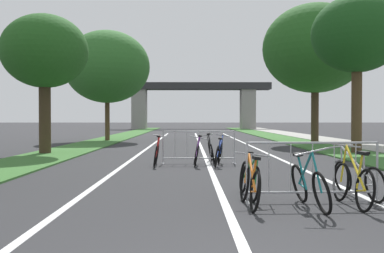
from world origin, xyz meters
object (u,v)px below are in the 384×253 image
(crowd_barrier_second, at_px, (199,147))
(bicycle_black_1, at_px, (211,151))
(bicycle_blue_5, at_px, (219,154))
(bicycle_teal_8, at_px, (309,186))
(tree_left_maple_mid, at_px, (45,52))
(tree_right_pine_far, at_px, (357,35))
(bicycle_purple_2, at_px, (197,153))
(bicycle_green_0, at_px, (249,178))
(bicycle_yellow_9, at_px, (352,183))
(bicycle_silver_7, at_px, (358,178))
(crowd_barrier_nearest, at_px, (312,172))
(tree_left_oak_near, at_px, (107,67))
(bicycle_red_6, at_px, (157,154))
(bicycle_orange_3, at_px, (250,185))
(tree_right_pine_near, at_px, (315,49))

(crowd_barrier_second, height_order, bicycle_black_1, crowd_barrier_second)
(bicycle_blue_5, height_order, bicycle_teal_8, bicycle_teal_8)
(tree_left_maple_mid, bearing_deg, crowd_barrier_second, -33.51)
(tree_right_pine_far, distance_m, bicycle_black_1, 8.37)
(bicycle_purple_2, bearing_deg, bicycle_green_0, -81.63)
(crowd_barrier_second, distance_m, bicycle_yellow_9, 7.58)
(bicycle_silver_7, bearing_deg, bicycle_black_1, 97.07)
(crowd_barrier_nearest, relative_size, bicycle_blue_5, 1.35)
(tree_left_maple_mid, xyz_separation_m, tree_right_pine_far, (12.61, 0.14, 0.73))
(tree_left_oak_near, distance_m, crowd_barrier_second, 16.34)
(bicycle_green_0, bearing_deg, tree_left_oak_near, -77.60)
(crowd_barrier_nearest, xyz_separation_m, bicycle_blue_5, (-1.21, 6.30, -0.16))
(bicycle_silver_7, bearing_deg, crowd_barrier_second, 101.82)
(bicycle_teal_8, bearing_deg, bicycle_yellow_9, -171.48)
(tree_right_pine_far, bearing_deg, bicycle_silver_7, -109.54)
(crowd_barrier_nearest, xyz_separation_m, bicycle_red_6, (-3.11, 6.29, -0.15))
(tree_left_oak_near, distance_m, crowd_barrier_nearest, 23.23)
(bicycle_black_1, height_order, bicycle_teal_8, bicycle_teal_8)
(crowd_barrier_second, distance_m, bicycle_red_6, 1.42)
(bicycle_red_6, bearing_deg, tree_left_maple_mid, 135.52)
(bicycle_orange_3, bearing_deg, bicycle_black_1, 89.24)
(bicycle_black_1, relative_size, bicycle_orange_3, 1.06)
(tree_left_maple_mid, bearing_deg, bicycle_teal_8, -55.96)
(bicycle_purple_2, xyz_separation_m, bicycle_blue_5, (0.68, -0.01, -0.01))
(crowd_barrier_nearest, bearing_deg, bicycle_purple_2, 106.68)
(tree_left_maple_mid, distance_m, bicycle_orange_3, 13.67)
(tree_left_maple_mid, relative_size, tree_right_pine_far, 0.87)
(bicycle_black_1, relative_size, bicycle_silver_7, 1.01)
(tree_left_maple_mid, xyz_separation_m, bicycle_yellow_9, (8.48, -11.24, -3.71))
(tree_right_pine_far, distance_m, bicycle_green_0, 12.74)
(bicycle_red_6, bearing_deg, crowd_barrier_nearest, -64.50)
(bicycle_orange_3, bearing_deg, tree_left_maple_mid, 118.32)
(bicycle_purple_2, height_order, bicycle_silver_7, bicycle_silver_7)
(bicycle_green_0, height_order, bicycle_purple_2, bicycle_purple_2)
(bicycle_green_0, distance_m, bicycle_teal_8, 1.37)
(bicycle_blue_5, xyz_separation_m, bicycle_silver_7, (2.15, -5.86, -0.00))
(bicycle_blue_5, bearing_deg, tree_left_oak_near, 120.51)
(crowd_barrier_second, xyz_separation_m, bicycle_yellow_9, (2.37, -7.20, -0.14))
(bicycle_red_6, bearing_deg, bicycle_yellow_9, -61.89)
(tree_left_maple_mid, height_order, bicycle_yellow_9, tree_left_maple_mid)
(bicycle_green_0, relative_size, bicycle_purple_2, 0.97)
(tree_left_oak_near, relative_size, bicycle_green_0, 4.23)
(tree_right_pine_near, xyz_separation_m, crowd_barrier_nearest, (-5.01, -18.52, -4.86))
(crowd_barrier_nearest, height_order, bicycle_black_1, crowd_barrier_nearest)
(tree_left_oak_near, height_order, bicycle_teal_8, tree_left_oak_near)
(bicycle_purple_2, bearing_deg, tree_left_oak_near, 109.09)
(tree_left_oak_near, bearing_deg, tree_right_pine_near, -14.34)
(crowd_barrier_second, bearing_deg, bicycle_red_6, -157.21)
(bicycle_red_6, bearing_deg, bicycle_orange_3, -74.22)
(crowd_barrier_nearest, bearing_deg, bicycle_yellow_9, -32.57)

